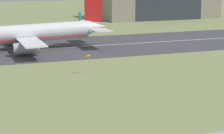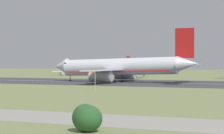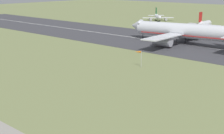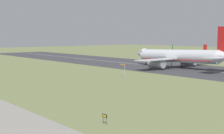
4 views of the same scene
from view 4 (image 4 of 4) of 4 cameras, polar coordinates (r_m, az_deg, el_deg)
ground_plane at (r=90.16m, az=-0.87°, el=-4.04°), size 643.62×643.62×0.00m
runway_strip at (r=137.47m, az=19.36°, el=-0.96°), size 403.62×46.78×0.06m
runway_centreline at (r=137.47m, az=19.36°, el=-0.94°), size 363.26×0.70×0.01m
airplane_landing at (r=150.06m, az=11.99°, el=1.89°), size 56.01×48.23×19.12m
airplane_parked_west at (r=234.13m, az=11.16°, el=2.55°), size 18.03×18.06×8.67m
airplane_parked_east at (r=194.74m, az=17.58°, el=1.91°), size 17.27×16.83×10.17m
windsock_pole at (r=112.96m, az=1.86°, el=0.28°), size 2.00×1.48×5.15m
runway_sign at (r=54.66m, az=-1.35°, el=-9.11°), size 1.22×0.13×1.81m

